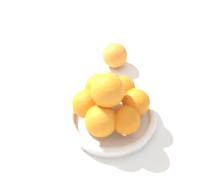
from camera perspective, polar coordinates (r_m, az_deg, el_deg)
name	(u,v)px	position (r m, az deg, el deg)	size (l,w,h in m)	color
ground_plane	(112,122)	(0.83, 0.00, -4.92)	(4.00, 4.00, 0.00)	silver
fruit_bowl	(112,118)	(0.81, 0.00, -4.15)	(0.23, 0.23, 0.03)	silver
orange_pile	(110,100)	(0.76, -0.45, -0.95)	(0.18, 0.19, 0.14)	orange
stray_orange	(115,55)	(0.96, 0.56, 7.30)	(0.08, 0.08, 0.08)	orange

